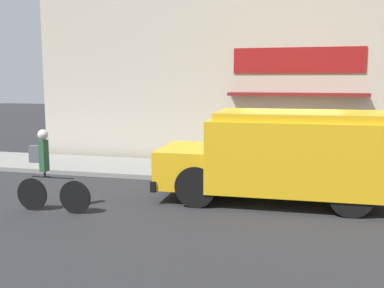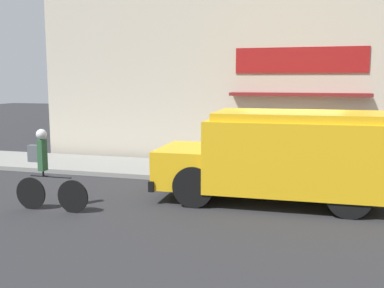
# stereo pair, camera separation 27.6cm
# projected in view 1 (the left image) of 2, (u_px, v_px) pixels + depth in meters

# --- Properties ---
(ground_plane) EXTENTS (70.00, 70.00, 0.00)m
(ground_plane) POSITION_uv_depth(u_px,v_px,m) (288.00, 188.00, 11.68)
(ground_plane) COLOR #2B2B2D
(sidewalk) EXTENTS (28.00, 2.60, 0.13)m
(sidewalk) POSITION_uv_depth(u_px,v_px,m) (290.00, 175.00, 12.91)
(sidewalk) COLOR gray
(sidewalk) RESTS_ON ground_plane
(storefront) EXTENTS (17.81, 0.81, 5.87)m
(storefront) POSITION_uv_depth(u_px,v_px,m) (295.00, 75.00, 14.13)
(storefront) COLOR beige
(storefront) RESTS_ON ground_plane
(school_bus) EXTENTS (5.33, 2.64, 2.09)m
(school_bus) POSITION_uv_depth(u_px,v_px,m) (285.00, 154.00, 10.28)
(school_bus) COLOR yellow
(school_bus) RESTS_ON ground_plane
(cyclist) EXTENTS (1.72, 0.22, 1.77)m
(cyclist) POSITION_uv_depth(u_px,v_px,m) (47.00, 173.00, 9.51)
(cyclist) COLOR black
(cyclist) RESTS_ON ground_plane
(trash_bin) EXTENTS (0.50, 0.50, 0.85)m
(trash_bin) POSITION_uv_depth(u_px,v_px,m) (382.00, 159.00, 12.85)
(trash_bin) COLOR #38383D
(trash_bin) RESTS_ON sidewalk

